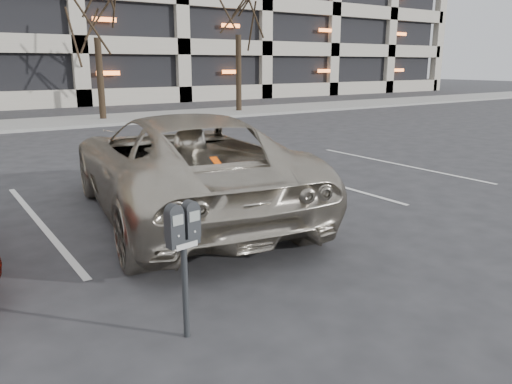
% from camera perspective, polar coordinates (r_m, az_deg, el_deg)
% --- Properties ---
extents(ground, '(140.00, 140.00, 0.00)m').
position_cam_1_polar(ground, '(6.87, -8.02, -6.42)').
color(ground, '#28282B').
rests_on(ground, ground).
extents(sidewalk, '(80.00, 4.00, 0.12)m').
position_cam_1_polar(sidewalk, '(22.09, -27.02, 6.73)').
color(sidewalk, gray).
rests_on(sidewalk, ground).
extents(stall_lines, '(16.90, 5.20, 0.00)m').
position_cam_1_polar(stall_lines, '(8.56, -23.49, -3.25)').
color(stall_lines, silver).
rests_on(stall_lines, ground).
extents(parking_meter, '(0.33, 0.17, 1.25)m').
position_cam_1_polar(parking_meter, '(4.41, -8.32, -5.18)').
color(parking_meter, black).
rests_on(parking_meter, ground).
extents(suv_silver, '(3.73, 6.40, 1.68)m').
position_cam_1_polar(suv_silver, '(8.25, -8.55, 3.15)').
color(suv_silver, '#B0A796').
rests_on(suv_silver, ground).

